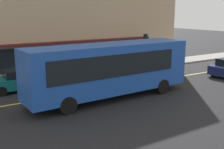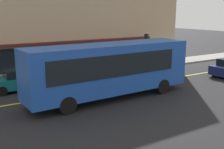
{
  "view_description": "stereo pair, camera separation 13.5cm",
  "coord_description": "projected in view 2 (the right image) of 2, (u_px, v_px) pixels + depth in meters",
  "views": [
    {
      "loc": [
        -10.4,
        -16.71,
        5.44
      ],
      "look_at": [
        -1.28,
        -2.23,
        1.6
      ],
      "focal_mm": 44.88,
      "sensor_mm": 36.0,
      "label": 1
    },
    {
      "loc": [
        -10.29,
        -16.78,
        5.44
      ],
      "look_at": [
        -1.28,
        -2.23,
        1.6
      ],
      "focal_mm": 44.88,
      "sensor_mm": 36.0,
      "label": 2
    }
  ],
  "objects": [
    {
      "name": "ground",
      "position": [
        111.0,
        88.0,
        20.39
      ],
      "size": [
        120.0,
        120.0,
        0.0
      ],
      "primitive_type": "plane",
      "color": "black"
    },
    {
      "name": "pedestrian_by_curb",
      "position": [
        162.0,
        53.0,
        30.06
      ],
      "size": [
        0.34,
        0.34,
        1.58
      ],
      "color": "black",
      "rests_on": "sidewalk"
    },
    {
      "name": "pedestrian_near_storefront",
      "position": [
        170.0,
        53.0,
        29.05
      ],
      "size": [
        0.34,
        0.34,
        1.85
      ],
      "color": "black",
      "rests_on": "sidewalk"
    },
    {
      "name": "traffic_light",
      "position": [
        147.0,
        42.0,
        27.19
      ],
      "size": [
        0.3,
        0.52,
        3.2
      ],
      "color": "#2D2D33",
      "rests_on": "sidewalk"
    },
    {
      "name": "lane_centre_stripe",
      "position": [
        111.0,
        88.0,
        20.39
      ],
      "size": [
        36.0,
        0.16,
        0.01
      ],
      "primitive_type": "cube",
      "color": "#D8D14C",
      "rests_on": "ground"
    },
    {
      "name": "sidewalk",
      "position": [
        79.0,
        74.0,
        24.83
      ],
      "size": [
        80.0,
        2.74,
        0.15
      ],
      "primitive_type": "cube",
      "color": "gray",
      "rests_on": "ground"
    },
    {
      "name": "pedestrian_mid_block",
      "position": [
        114.0,
        56.0,
        26.81
      ],
      "size": [
        0.34,
        0.34,
        1.83
      ],
      "color": "black",
      "rests_on": "sidewalk"
    },
    {
      "name": "bus",
      "position": [
        111.0,
        68.0,
        17.66
      ],
      "size": [
        11.22,
        2.94,
        3.5
      ],
      "color": "#1E4CAD",
      "rests_on": "ground"
    },
    {
      "name": "car_teal",
      "position": [
        21.0,
        80.0,
        19.82
      ],
      "size": [
        4.3,
        1.87,
        1.52
      ],
      "color": "#14666B",
      "rests_on": "ground"
    }
  ]
}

